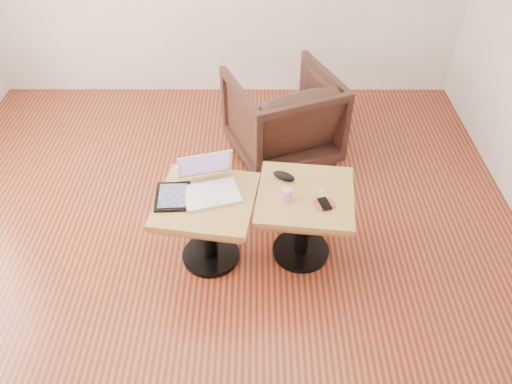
{
  "coord_description": "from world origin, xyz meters",
  "views": [
    {
      "loc": [
        0.31,
        -2.33,
        2.6
      ],
      "look_at": [
        0.31,
        -0.04,
        0.59
      ],
      "focal_mm": 35.0,
      "sensor_mm": 36.0,
      "label": 1
    }
  ],
  "objects_px": {
    "side_table_right": "(304,209)",
    "laptop": "(209,185)",
    "striped_cup": "(286,195)",
    "armchair": "(282,117)",
    "side_table_left": "(207,214)"
  },
  "relations": [
    {
      "from": "side_table_left",
      "to": "striped_cup",
      "type": "xyz_separation_m",
      "value": [
        0.5,
        -0.02,
        0.18
      ]
    },
    {
      "from": "striped_cup",
      "to": "armchair",
      "type": "xyz_separation_m",
      "value": [
        0.03,
        1.21,
        -0.21
      ]
    },
    {
      "from": "side_table_right",
      "to": "striped_cup",
      "type": "distance_m",
      "value": 0.22
    },
    {
      "from": "side_table_right",
      "to": "armchair",
      "type": "distance_m",
      "value": 1.15
    },
    {
      "from": "striped_cup",
      "to": "laptop",
      "type": "bearing_deg",
      "value": 169.5
    },
    {
      "from": "side_table_left",
      "to": "laptop",
      "type": "xyz_separation_m",
      "value": [
        0.02,
        0.07,
        0.18
      ]
    },
    {
      "from": "laptop",
      "to": "armchair",
      "type": "relative_size",
      "value": 0.51
    },
    {
      "from": "side_table_left",
      "to": "striped_cup",
      "type": "relative_size",
      "value": 8.02
    },
    {
      "from": "side_table_left",
      "to": "side_table_right",
      "type": "xyz_separation_m",
      "value": [
        0.62,
        0.04,
        0.0
      ]
    },
    {
      "from": "side_table_right",
      "to": "laptop",
      "type": "distance_m",
      "value": 0.63
    },
    {
      "from": "laptop",
      "to": "side_table_left",
      "type": "bearing_deg",
      "value": -119.97
    },
    {
      "from": "laptop",
      "to": "striped_cup",
      "type": "relative_size",
      "value": 4.91
    },
    {
      "from": "laptop",
      "to": "armchair",
      "type": "bearing_deg",
      "value": 49.89
    },
    {
      "from": "side_table_right",
      "to": "armchair",
      "type": "height_order",
      "value": "armchair"
    },
    {
      "from": "side_table_right",
      "to": "laptop",
      "type": "relative_size",
      "value": 1.59
    }
  ]
}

